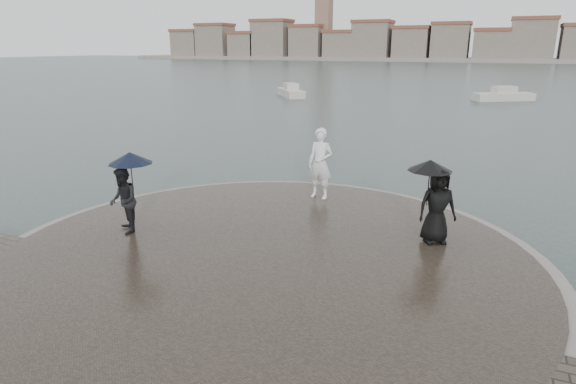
% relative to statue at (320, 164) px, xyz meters
% --- Properties ---
extents(ground, '(400.00, 400.00, 0.00)m').
position_rel_statue_xyz_m(ground, '(0.31, -7.95, -1.43)').
color(ground, '#2B3835').
rests_on(ground, ground).
extents(kerb_ring, '(12.50, 12.50, 0.32)m').
position_rel_statue_xyz_m(kerb_ring, '(0.31, -4.45, -1.27)').
color(kerb_ring, gray).
rests_on(kerb_ring, ground).
extents(quay_tip, '(11.90, 11.90, 0.36)m').
position_rel_statue_xyz_m(quay_tip, '(0.31, -4.45, -1.25)').
color(quay_tip, '#2D261E').
rests_on(quay_tip, ground).
extents(statue, '(0.83, 0.59, 2.14)m').
position_rel_statue_xyz_m(statue, '(0.00, 0.00, 0.00)').
color(statue, white).
rests_on(statue, quay_tip).
extents(visitor_left, '(1.28, 1.13, 2.04)m').
position_rel_statue_xyz_m(visitor_left, '(-3.38, -4.61, 0.05)').
color(visitor_left, black).
rests_on(visitor_left, quay_tip).
extents(visitor_right, '(1.29, 1.07, 1.95)m').
position_rel_statue_xyz_m(visitor_right, '(3.63, -2.18, 0.05)').
color(visitor_right, black).
rests_on(visitor_right, quay_tip).
extents(far_skyline, '(260.00, 20.00, 37.00)m').
position_rel_statue_xyz_m(far_skyline, '(-5.98, 152.76, 4.18)').
color(far_skyline, gray).
rests_on(far_skyline, ground).
extents(boats, '(44.78, 9.13, 1.50)m').
position_rel_statue_xyz_m(boats, '(5.85, 33.92, -1.05)').
color(boats, beige).
rests_on(boats, ground).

